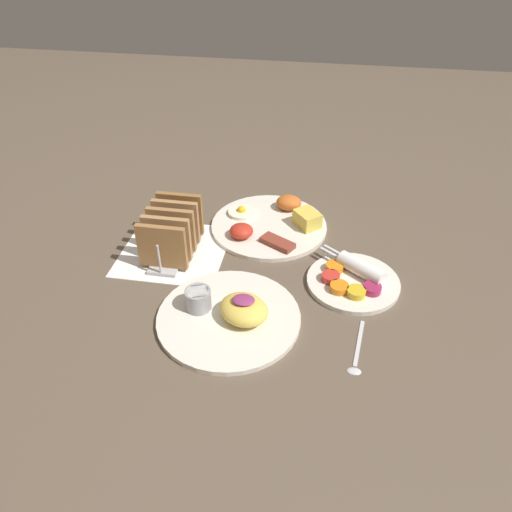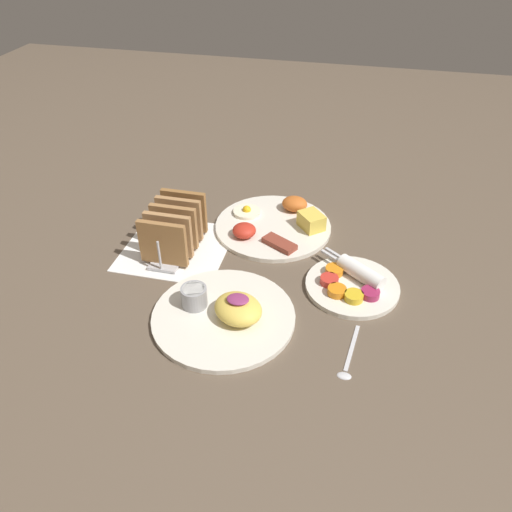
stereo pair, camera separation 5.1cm
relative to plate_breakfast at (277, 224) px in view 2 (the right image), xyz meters
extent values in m
plane|color=brown|center=(-0.01, -0.17, -0.01)|extent=(3.00, 3.00, 0.00)
cube|color=white|center=(-0.20, -0.13, -0.01)|extent=(0.22, 0.22, 0.00)
cylinder|color=silver|center=(0.00, 0.00, -0.01)|extent=(0.26, 0.26, 0.01)
cube|color=#E5C64C|center=(0.08, 0.01, 0.02)|extent=(0.07, 0.07, 0.04)
ellipsoid|color=#C66023|center=(0.03, 0.07, 0.02)|extent=(0.06, 0.05, 0.03)
cylinder|color=#F4EACC|center=(-0.08, 0.03, 0.00)|extent=(0.06, 0.06, 0.01)
sphere|color=yellow|center=(-0.08, 0.03, 0.01)|extent=(0.02, 0.02, 0.02)
ellipsoid|color=red|center=(-0.06, -0.06, 0.01)|extent=(0.05, 0.05, 0.03)
cube|color=brown|center=(0.02, -0.08, 0.00)|extent=(0.08, 0.07, 0.01)
cylinder|color=silver|center=(0.19, -0.17, -0.01)|extent=(0.18, 0.18, 0.01)
cylinder|color=orange|center=(0.15, -0.15, 0.01)|extent=(0.04, 0.04, 0.01)
cylinder|color=red|center=(0.14, -0.18, 0.01)|extent=(0.04, 0.04, 0.01)
cylinder|color=orange|center=(0.16, -0.21, 0.01)|extent=(0.04, 0.04, 0.01)
cylinder|color=gold|center=(0.19, -0.22, 0.01)|extent=(0.04, 0.04, 0.01)
cylinder|color=#99234C|center=(0.22, -0.20, 0.01)|extent=(0.04, 0.04, 0.01)
cylinder|color=white|center=(0.20, -0.15, 0.01)|extent=(0.10, 0.09, 0.03)
cube|color=silver|center=(0.14, -0.11, 0.01)|extent=(0.04, 0.03, 0.00)
cube|color=silver|center=(0.14, -0.10, 0.01)|extent=(0.04, 0.03, 0.00)
cylinder|color=silver|center=(-0.04, -0.31, -0.01)|extent=(0.26, 0.26, 0.01)
ellipsoid|color=#EAC651|center=(-0.01, -0.31, 0.02)|extent=(0.12, 0.11, 0.04)
ellipsoid|color=#8C3366|center=(-0.01, -0.31, 0.04)|extent=(0.04, 0.03, 0.01)
cylinder|color=#99999E|center=(-0.09, -0.30, 0.02)|extent=(0.05, 0.05, 0.04)
cylinder|color=white|center=(-0.09, -0.30, 0.03)|extent=(0.04, 0.04, 0.01)
cube|color=#B7B7BC|center=(-0.20, -0.13, -0.01)|extent=(0.06, 0.18, 0.01)
cube|color=olive|center=(-0.20, -0.19, 0.05)|extent=(0.10, 0.01, 0.10)
cube|color=#A87A4C|center=(-0.20, -0.16, 0.05)|extent=(0.10, 0.01, 0.10)
cube|color=#9D6F41|center=(-0.20, -0.13, 0.05)|extent=(0.10, 0.01, 0.10)
cube|color=#A47648|center=(-0.20, -0.09, 0.05)|extent=(0.10, 0.01, 0.10)
cube|color=olive|center=(-0.20, -0.06, 0.05)|extent=(0.10, 0.01, 0.10)
cylinder|color=#B7B7BC|center=(-0.20, -0.21, 0.03)|extent=(0.01, 0.01, 0.07)
cylinder|color=#B7B7BC|center=(-0.20, -0.04, 0.03)|extent=(0.01, 0.01, 0.07)
cube|color=silver|center=(0.20, -0.33, -0.01)|extent=(0.02, 0.11, 0.00)
ellipsoid|color=silver|center=(0.19, -0.40, -0.01)|extent=(0.02, 0.02, 0.01)
camera|label=1|loc=(0.12, -0.95, 0.63)|focal=35.00mm
camera|label=2|loc=(0.17, -0.94, 0.63)|focal=35.00mm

